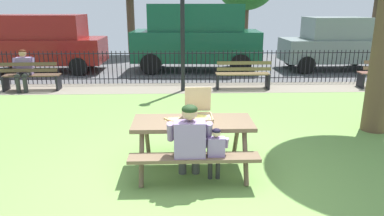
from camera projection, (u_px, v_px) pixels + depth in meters
The scene contains 16 objects.
ground at pixel (187, 148), 6.26m from camera, with size 28.00×10.65×0.02m, color #6E9649.
cobblestone_walkway at pixel (184, 88), 10.69m from camera, with size 28.00×1.40×0.01m, color gray.
street_asphalt at pixel (183, 66), 14.56m from camera, with size 28.00×6.66×0.01m, color #515154.
picnic_table_foreground at pixel (193, 132), 5.32m from camera, with size 1.81×1.49×0.79m.
pizza_box_open at pixel (199, 112), 5.38m from camera, with size 0.42×0.47×0.46m.
pizza_slice_on_table at pixel (171, 119), 5.35m from camera, with size 0.26×0.24×0.02m.
adult_at_table at pixel (190, 140), 4.82m from camera, with size 0.61×0.59×1.19m.
child_at_table at pixel (216, 150), 4.85m from camera, with size 0.34×0.33×0.86m.
iron_fence_streetside at pixel (183, 67), 11.21m from camera, with size 19.28×0.03×1.05m.
park_bench_left at pixel (31, 76), 10.29m from camera, with size 1.61×0.52×0.85m.
park_bench_center at pixel (243, 75), 10.50m from camera, with size 1.60×0.46×0.85m.
person_on_park_bench at pixel (24, 68), 10.24m from camera, with size 0.62×0.61×1.19m.
lamp_post_walkway at pixel (182, 3), 9.66m from camera, with size 0.28×0.28×4.08m.
parked_car_left at pixel (41, 42), 13.04m from camera, with size 4.61×1.96×2.08m.
parked_car_center at pixel (196, 36), 13.17m from camera, with size 4.81×2.30×2.46m.
parked_car_right at pixel (334, 43), 13.43m from camera, with size 3.92×1.87×1.98m.
Camera 1 is at (-0.11, -4.48, 2.45)m, focal length 32.95 mm.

